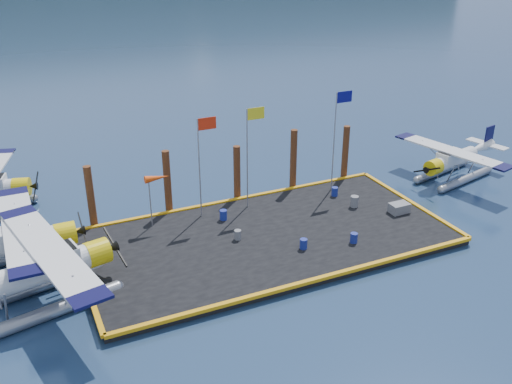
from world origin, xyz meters
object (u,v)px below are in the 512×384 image
seaplane_d (452,162)px  flagpole_yellow (250,143)px  flagpole_blue (338,127)px  drum_3 (304,244)px  piling_0 (91,199)px  seaplane_b (14,247)px  drum_0 (238,235)px  flagpole_red (202,152)px  drum_1 (354,238)px  piling_4 (345,154)px  piling_3 (293,161)px  piling_1 (168,184)px  crate (399,208)px  seaplane_a (44,274)px  piling_2 (237,175)px  drum_2 (354,201)px  drum_4 (335,192)px  windsock (157,179)px  drum_5 (223,215)px

seaplane_d → flagpole_yellow: (-14.70, 1.29, 3.18)m
flagpole_blue → flagpole_yellow: bearing=180.0°
seaplane_d → drum_3: 15.02m
piling_0 → seaplane_b: bearing=-144.7°
drum_0 → flagpole_blue: (8.35, 3.51, 4.01)m
drum_3 → flagpole_red: size_ratio=0.09×
drum_1 → flagpole_yellow: flagpole_yellow is taller
piling_0 → piling_4: bearing=0.0°
piling_3 → piling_4: (4.00, 0.00, -0.15)m
piling_1 → flagpole_yellow: bearing=-18.8°
crate → seaplane_d: bearing=25.1°
piling_0 → piling_3: bearing=0.0°
seaplane_a → piling_2: (12.28, 6.35, 0.30)m
seaplane_d → crate: (-6.95, -3.26, -0.64)m
seaplane_a → flagpole_red: bearing=104.0°
piling_1 → piling_0: bearing=180.0°
drum_1 → piling_2: (-3.42, 8.09, 1.22)m
drum_3 → crate: 7.45m
drum_2 → drum_4: 1.88m
flagpole_yellow → windsock: flagpole_yellow is taller
drum_1 → drum_2: 4.51m
drum_1 → windsock: (-8.95, 6.49, 2.55)m
drum_5 → piling_4: piling_4 is taller
drum_0 → drum_2: 8.14m
piling_1 → drum_0: bearing=-65.4°
drum_4 → seaplane_b: bearing=-178.3°
drum_0 → piling_4: bearing=26.7°
drum_3 → flagpole_red: 7.78m
drum_3 → piling_0: 12.28m
seaplane_a → piling_2: 13.83m
drum_5 → drum_3: bearing=-61.8°
drum_3 → flagpole_red: bearing=120.0°
drum_2 → piling_0: size_ratio=0.17×
seaplane_a → piling_0: 7.16m
drum_2 → piling_1: bearing=157.4°
windsock → seaplane_d: bearing=-3.6°
seaplane_a → seaplane_d: size_ratio=1.21×
piling_3 → piling_4: 4.00m
crate → windsock: windsock is taller
piling_2 → piling_4: bearing=0.0°
piling_1 → piling_2: size_ratio=1.11×
piling_2 → drum_2: bearing=-36.2°
drum_2 → windsock: bearing=166.5°
flagpole_red → piling_1: bearing=136.8°
flagpole_yellow → seaplane_a: bearing=-159.2°
drum_0 → seaplane_b: bearing=169.7°
crate → windsock: (-13.48, 4.55, 2.54)m
drum_5 → seaplane_b: bearing=-177.7°
piling_3 → drum_0: bearing=-140.3°
seaplane_a → flagpole_blue: flagpole_blue is taller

